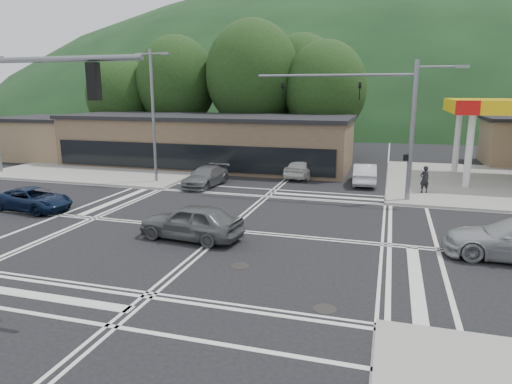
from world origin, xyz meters
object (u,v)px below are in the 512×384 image
(car_blue_west, at_px, (33,199))
(car_queue_b, at_px, (304,167))
(car_northbound, at_px, (206,177))
(car_queue_a, at_px, (365,174))
(pedestrian, at_px, (425,179))
(car_grey_center, at_px, (191,222))

(car_blue_west, bearing_deg, car_queue_b, -35.11)
(car_northbound, bearing_deg, car_queue_a, 25.28)
(car_queue_b, bearing_deg, car_queue_a, 174.22)
(car_queue_a, distance_m, car_northbound, 10.93)
(pedestrian, bearing_deg, car_queue_a, -59.64)
(car_blue_west, relative_size, pedestrian, 2.62)
(car_blue_west, xyz_separation_m, car_queue_b, (12.27, 13.50, 0.14))
(car_grey_center, height_order, car_northbound, car_grey_center)
(pedestrian, bearing_deg, car_grey_center, 22.33)
(car_northbound, distance_m, pedestrian, 14.07)
(pedestrian, bearing_deg, car_northbound, -21.46)
(car_queue_b, distance_m, car_northbound, 7.64)
(car_blue_west, height_order, car_queue_b, car_queue_b)
(pedestrian, bearing_deg, car_blue_west, -1.29)
(car_grey_center, relative_size, pedestrian, 2.73)
(car_blue_west, bearing_deg, car_grey_center, -94.35)
(car_northbound, bearing_deg, car_grey_center, -65.27)
(car_grey_center, xyz_separation_m, car_northbound, (-3.74, 10.58, -0.13))
(car_grey_center, distance_m, pedestrian, 15.74)
(car_queue_b, bearing_deg, car_northbound, 50.80)
(car_queue_a, relative_size, car_queue_b, 0.99)
(car_grey_center, distance_m, car_northbound, 11.22)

